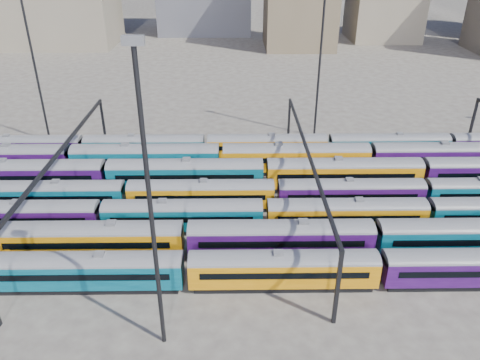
{
  "coord_description": "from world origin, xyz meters",
  "views": [
    {
      "loc": [
        1.16,
        -51.26,
        31.04
      ],
      "look_at": [
        1.84,
        1.97,
        3.0
      ],
      "focal_mm": 35.0,
      "sensor_mm": 36.0,
      "label": 1
    }
  ],
  "objects_px": {
    "rake_0": "(283,266)",
    "rake_2": "(183,213)",
    "mast_2": "(150,201)",
    "rake_1": "(90,237)"
  },
  "relations": [
    {
      "from": "mast_2",
      "to": "rake_2",
      "type": "bearing_deg",
      "value": 89.59
    },
    {
      "from": "rake_1",
      "to": "mast_2",
      "type": "xyz_separation_m",
      "value": [
        9.27,
        -12.0,
        11.36
      ]
    },
    {
      "from": "rake_0",
      "to": "rake_1",
      "type": "relative_size",
      "value": 0.94
    },
    {
      "from": "rake_1",
      "to": "rake_2",
      "type": "xyz_separation_m",
      "value": [
        9.39,
        5.0,
        -0.17
      ]
    },
    {
      "from": "rake_0",
      "to": "mast_2",
      "type": "xyz_separation_m",
      "value": [
        -10.84,
        -7.0,
        11.53
      ]
    },
    {
      "from": "mast_2",
      "to": "rake_0",
      "type": "bearing_deg",
      "value": 32.85
    },
    {
      "from": "rake_1",
      "to": "rake_2",
      "type": "relative_size",
      "value": 0.76
    },
    {
      "from": "rake_0",
      "to": "mast_2",
      "type": "distance_m",
      "value": 17.31
    },
    {
      "from": "rake_0",
      "to": "rake_2",
      "type": "distance_m",
      "value": 14.66
    },
    {
      "from": "rake_1",
      "to": "rake_2",
      "type": "bearing_deg",
      "value": 28.02
    }
  ]
}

